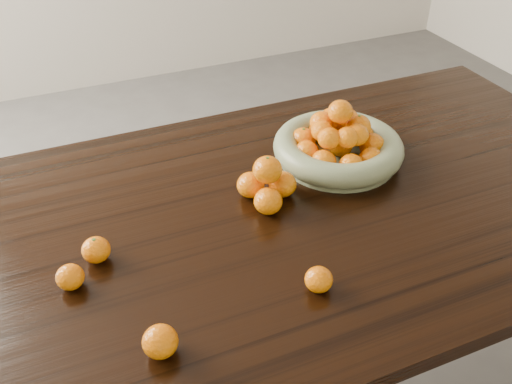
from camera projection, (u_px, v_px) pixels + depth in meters
name	position (u px, v px, depth m)	size (l,w,h in m)	color
dining_table	(263.00, 241.00, 1.40)	(2.00, 1.00, 0.75)	black
fruit_bowl	(338.00, 145.00, 1.51)	(0.34, 0.34, 0.17)	gray
orange_pyramid	(267.00, 185.00, 1.36)	(0.14, 0.15, 0.12)	orange
loose_orange_0	(96.00, 250.00, 1.20)	(0.06, 0.06, 0.06)	orange
loose_orange_1	(160.00, 342.00, 1.00)	(0.06, 0.06, 0.06)	orange
loose_orange_2	(319.00, 280.00, 1.13)	(0.06, 0.06, 0.05)	orange
loose_orange_3	(70.00, 277.00, 1.13)	(0.06, 0.06, 0.05)	orange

